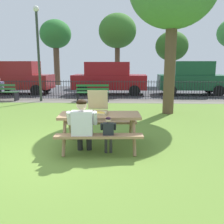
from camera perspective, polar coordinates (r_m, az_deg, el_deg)
ground at (r=7.38m, az=-8.95°, el=-3.86°), size 28.00×12.17×0.02m
cobblestone_walkway at (r=12.60m, az=-4.19°, el=2.56°), size 28.00×1.40×0.01m
street_asphalt at (r=16.76m, az=-2.55°, el=4.75°), size 28.00×7.04×0.01m
picnic_table_foreground at (r=5.59m, az=-2.81°, el=-2.22°), size 1.88×1.58×0.79m
pizza_box_open at (r=5.63m, az=-3.46°, el=0.68°), size 0.47×0.54×0.51m
pizza_slice_on_table at (r=5.63m, az=-7.77°, el=-0.35°), size 0.27×0.26×0.02m
adult_at_table at (r=5.12m, az=-6.79°, el=-2.88°), size 0.62×0.61×1.19m
child_at_table at (r=5.10m, az=-0.85°, el=-4.60°), size 0.33×0.32×0.83m
iron_fence_streetside at (r=13.22m, az=-3.88°, el=5.20°), size 20.08×0.03×0.99m
park_bench_left at (r=13.74m, az=-24.01°, el=4.11°), size 1.62×0.55×0.85m
park_bench_center at (r=12.41m, az=-4.44°, el=4.38°), size 1.63×0.58×0.85m
lamp_post_walkway at (r=12.85m, az=-16.63°, el=14.49°), size 0.28×0.28×4.52m
parked_car_left at (r=16.34m, az=-20.45°, el=7.47°), size 3.96×1.96×1.98m
parked_car_center at (r=15.10m, az=-0.65°, el=7.89°), size 4.47×2.07×1.94m
parked_car_right at (r=15.63m, az=17.87°, el=7.49°), size 3.95×1.93×1.98m
far_tree_midleft at (r=21.96m, az=-12.84°, el=16.75°), size 2.58×2.58×5.37m
far_tree_center at (r=21.28m, az=1.26°, el=17.99°), size 3.07×3.07×5.82m
far_tree_midright at (r=21.55m, az=13.56°, el=14.40°), size 2.65×2.65×4.41m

